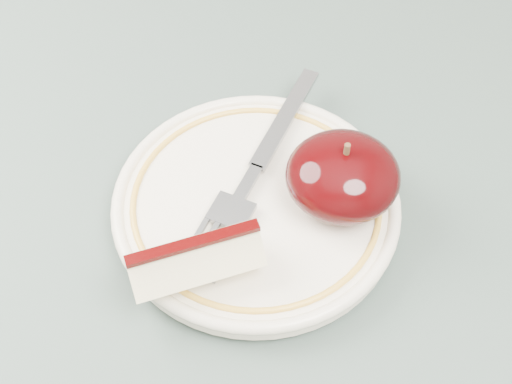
{
  "coord_description": "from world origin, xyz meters",
  "views": [
    {
      "loc": [
        0.02,
        -0.26,
        1.16
      ],
      "look_at": [
        0.01,
        0.02,
        0.78
      ],
      "focal_mm": 50.0,
      "sensor_mm": 36.0,
      "label": 1
    }
  ],
  "objects_px": {
    "plate": "(256,204)",
    "fork": "(256,169)",
    "table": "(237,298)",
    "apple_half": "(343,176)"
  },
  "relations": [
    {
      "from": "plate",
      "to": "fork",
      "type": "height_order",
      "value": "fork"
    },
    {
      "from": "fork",
      "to": "table",
      "type": "bearing_deg",
      "value": -175.65
    },
    {
      "from": "plate",
      "to": "fork",
      "type": "xyz_separation_m",
      "value": [
        -0.0,
        0.02,
        0.01
      ]
    },
    {
      "from": "plate",
      "to": "table",
      "type": "bearing_deg",
      "value": -129.89
    },
    {
      "from": "table",
      "to": "fork",
      "type": "bearing_deg",
      "value": 70.91
    },
    {
      "from": "plate",
      "to": "fork",
      "type": "distance_m",
      "value": 0.03
    },
    {
      "from": "table",
      "to": "apple_half",
      "type": "xyz_separation_m",
      "value": [
        0.07,
        0.02,
        0.13
      ]
    },
    {
      "from": "table",
      "to": "plate",
      "type": "distance_m",
      "value": 0.1
    },
    {
      "from": "table",
      "to": "plate",
      "type": "height_order",
      "value": "plate"
    },
    {
      "from": "table",
      "to": "apple_half",
      "type": "distance_m",
      "value": 0.15
    }
  ]
}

